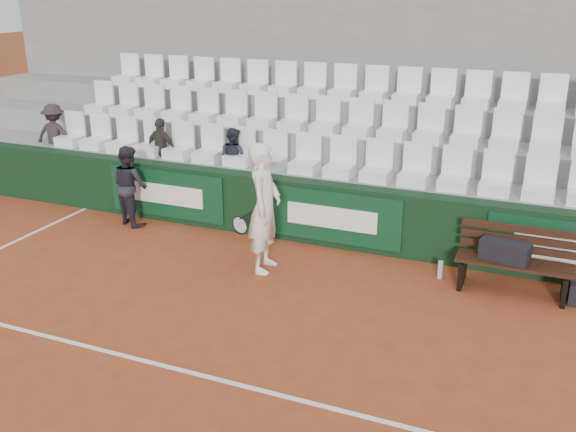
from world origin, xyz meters
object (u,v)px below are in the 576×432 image
object	(u,v)px
spectator_a	(52,112)
spectator_b	(160,124)
spectator_c	(233,133)
water_bottle_near	(440,270)
tennis_player	(264,208)
ball_kid	(130,185)
sports_bag_left	(505,251)
bench_left	(512,277)

from	to	relation	value
spectator_a	spectator_b	size ratio (longest dim) A/B	1.08
spectator_b	spectator_c	world-z (taller)	spectator_b
spectator_c	water_bottle_near	bearing A→B (deg)	-178.70
tennis_player	ball_kid	size ratio (longest dim) A/B	1.37
tennis_player	ball_kid	xyz separation A→B (m)	(-2.91, 0.83, -0.25)
sports_bag_left	water_bottle_near	bearing A→B (deg)	174.43
spectator_c	sports_bag_left	bearing A→B (deg)	-176.84
spectator_a	spectator_b	xyz separation A→B (m)	(2.42, 0.00, -0.04)
sports_bag_left	tennis_player	size ratio (longest dim) A/B	0.34
ball_kid	tennis_player	bearing A→B (deg)	-174.15
bench_left	spectator_a	xyz separation A→B (m)	(-8.63, 1.19, 1.38)
bench_left	spectator_c	size ratio (longest dim) A/B	1.40
spectator_a	bench_left	bearing A→B (deg)	158.93
bench_left	spectator_b	size ratio (longest dim) A/B	1.34
water_bottle_near	spectator_a	size ratio (longest dim) A/B	0.21
bench_left	ball_kid	distance (m)	6.30
water_bottle_near	ball_kid	distance (m)	5.35
spectator_c	ball_kid	bearing A→B (deg)	49.35
bench_left	tennis_player	distance (m)	3.50
sports_bag_left	tennis_player	distance (m)	3.31
bench_left	water_bottle_near	bearing A→B (deg)	175.77
ball_kid	spectator_c	xyz separation A→B (m)	(1.51, 0.94, 0.85)
bench_left	ball_kid	size ratio (longest dim) A/B	1.09
sports_bag_left	spectator_a	distance (m)	8.64
bench_left	ball_kid	world-z (taller)	ball_kid
tennis_player	bench_left	bearing A→B (deg)	9.77
sports_bag_left	tennis_player	xyz separation A→B (m)	(-3.24, -0.57, 0.35)
water_bottle_near	ball_kid	world-z (taller)	ball_kid
tennis_player	spectator_b	world-z (taller)	spectator_b
water_bottle_near	spectator_c	xyz separation A→B (m)	(-3.81, 1.11, 1.41)
ball_kid	bench_left	bearing A→B (deg)	-160.48
sports_bag_left	spectator_b	distance (m)	6.28
bench_left	spectator_a	distance (m)	8.82
tennis_player	spectator_a	distance (m)	5.59
water_bottle_near	ball_kid	bearing A→B (deg)	178.08
sports_bag_left	ball_kid	bearing A→B (deg)	177.58
water_bottle_near	tennis_player	distance (m)	2.63
bench_left	spectator_a	size ratio (longest dim) A/B	1.24
ball_kid	sports_bag_left	bearing A→B (deg)	-160.62
water_bottle_near	spectator_b	distance (m)	5.56
sports_bag_left	water_bottle_near	world-z (taller)	sports_bag_left
water_bottle_near	spectator_b	world-z (taller)	spectator_b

